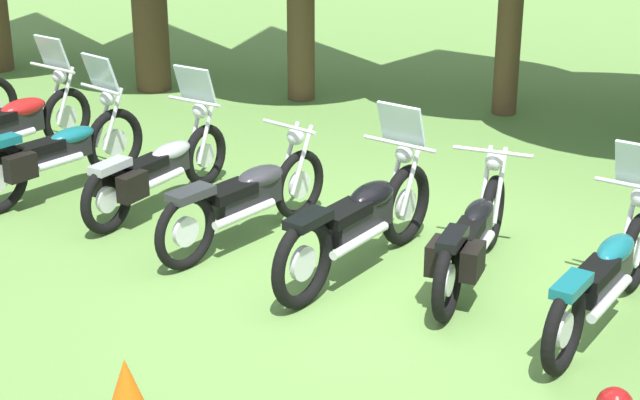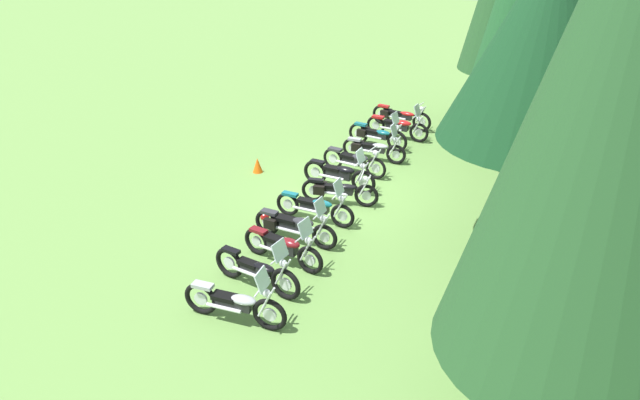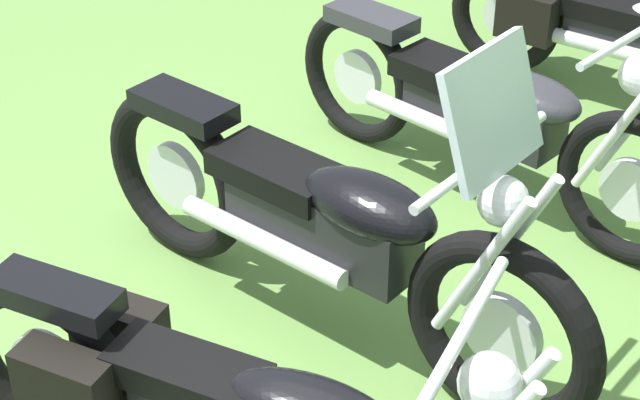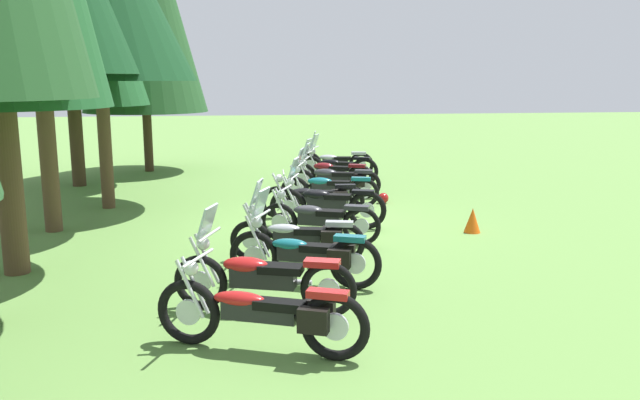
# 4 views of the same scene
# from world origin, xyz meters

# --- Properties ---
(ground_plane) EXTENTS (80.00, 80.00, 0.00)m
(ground_plane) POSITION_xyz_m (0.00, 0.00, 0.00)
(ground_plane) COLOR #608C42
(motorcycle_1) EXTENTS (1.02, 2.30, 1.37)m
(motorcycle_1) POSITION_xyz_m (-4.98, 1.50, 0.48)
(motorcycle_1) COLOR black
(motorcycle_1) RESTS_ON ground_plane
(motorcycle_2) EXTENTS (1.02, 2.13, 1.39)m
(motorcycle_2) POSITION_xyz_m (-3.99, 0.80, 0.47)
(motorcycle_2) COLOR black
(motorcycle_2) RESTS_ON ground_plane
(motorcycle_3) EXTENTS (0.87, 2.17, 1.35)m
(motorcycle_3) POSITION_xyz_m (-2.80, 0.76, 0.44)
(motorcycle_3) COLOR black
(motorcycle_3) RESTS_ON ground_plane
(motorcycle_4) EXTENTS (1.01, 2.11, 1.00)m
(motorcycle_4) POSITION_xyz_m (-1.62, 0.26, 0.45)
(motorcycle_4) COLOR black
(motorcycle_4) RESTS_ON ground_plane
(motorcycle_5) EXTENTS (0.99, 2.29, 1.39)m
(motorcycle_5) POSITION_xyz_m (-0.43, -0.06, 0.50)
(motorcycle_5) COLOR black
(motorcycle_5) RESTS_ON ground_plane
(motorcycle_6) EXTENTS (0.72, 2.24, 1.00)m
(motorcycle_6) POSITION_xyz_m (0.53, 0.01, 0.43)
(motorcycle_6) COLOR black
(motorcycle_6) RESTS_ON ground_plane
(motorcycle_7) EXTENTS (0.91, 2.26, 1.35)m
(motorcycle_7) POSITION_xyz_m (1.67, -0.44, 0.46)
(motorcycle_7) COLOR black
(motorcycle_7) RESTS_ON ground_plane
(traffic_cone) EXTENTS (0.32, 0.32, 0.48)m
(traffic_cone) POSITION_xyz_m (-1.27, -2.81, 0.24)
(traffic_cone) COLOR #EA590F
(traffic_cone) RESTS_ON ground_plane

